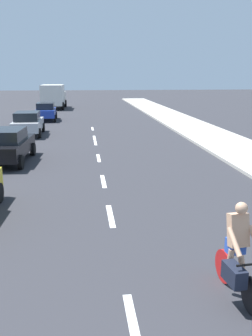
# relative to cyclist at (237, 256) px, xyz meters

# --- Properties ---
(ground_plane) EXTENTS (160.00, 160.00, 0.00)m
(ground_plane) POSITION_rel_cyclist_xyz_m (-1.94, 14.55, -0.83)
(ground_plane) COLOR #2D2D33
(sidewalk_strip) EXTENTS (3.60, 80.00, 0.14)m
(sidewalk_strip) POSITION_rel_cyclist_xyz_m (5.64, 16.55, -0.76)
(sidewalk_strip) COLOR #B2ADA3
(sidewalk_strip) RESTS_ON ground
(lane_stripe_1) EXTENTS (0.16, 1.80, 0.01)m
(lane_stripe_1) POSITION_rel_cyclist_xyz_m (-1.94, -0.59, -0.83)
(lane_stripe_1) COLOR white
(lane_stripe_1) RESTS_ON ground
(lane_stripe_2) EXTENTS (0.16, 1.80, 0.01)m
(lane_stripe_2) POSITION_rel_cyclist_xyz_m (-1.94, 4.38, -0.83)
(lane_stripe_2) COLOR white
(lane_stripe_2) RESTS_ON ground
(lane_stripe_3) EXTENTS (0.16, 1.80, 0.01)m
(lane_stripe_3) POSITION_rel_cyclist_xyz_m (-1.94, 8.05, -0.83)
(lane_stripe_3) COLOR white
(lane_stripe_3) RESTS_ON ground
(lane_stripe_4) EXTENTS (0.16, 1.80, 0.01)m
(lane_stripe_4) POSITION_rel_cyclist_xyz_m (-1.94, 12.23, -0.83)
(lane_stripe_4) COLOR white
(lane_stripe_4) RESTS_ON ground
(lane_stripe_5) EXTENTS (0.16, 1.80, 0.01)m
(lane_stripe_5) POSITION_rel_cyclist_xyz_m (-1.94, 16.59, -0.83)
(lane_stripe_5) COLOR white
(lane_stripe_5) RESTS_ON ground
(lane_stripe_6) EXTENTS (0.16, 1.80, 0.01)m
(lane_stripe_6) POSITION_rel_cyclist_xyz_m (-1.94, 18.31, -0.83)
(lane_stripe_6) COLOR white
(lane_stripe_6) RESTS_ON ground
(lane_stripe_7) EXTENTS (0.16, 1.80, 0.01)m
(lane_stripe_7) POSITION_rel_cyclist_xyz_m (-1.94, 22.60, -0.83)
(lane_stripe_7) COLOR white
(lane_stripe_7) RESTS_ON ground
(cyclist) EXTENTS (0.66, 1.71, 1.82)m
(cyclist) POSITION_rel_cyclist_xyz_m (0.00, 0.00, 0.00)
(cyclist) COLOR black
(cyclist) RESTS_ON ground
(parked_car_black) EXTENTS (2.18, 4.38, 1.57)m
(parked_car_black) POSITION_rel_cyclist_xyz_m (-6.17, 11.80, 0.01)
(parked_car_black) COLOR black
(parked_car_black) RESTS_ON ground
(parked_car_silver) EXTENTS (1.93, 4.11, 1.57)m
(parked_car_silver) POSITION_rel_cyclist_xyz_m (-6.29, 19.95, 0.01)
(parked_car_silver) COLOR #B7BABF
(parked_car_silver) RESTS_ON ground
(parked_car_blue) EXTENTS (1.91, 3.95, 1.57)m
(parked_car_blue) POSITION_rel_cyclist_xyz_m (-5.86, 28.30, 0.00)
(parked_car_blue) COLOR #1E389E
(parked_car_blue) RESTS_ON ground
(delivery_truck) EXTENTS (2.84, 6.32, 2.80)m
(delivery_truck) POSITION_rel_cyclist_xyz_m (-6.00, 40.25, 0.67)
(delivery_truck) COLOR beige
(delivery_truck) RESTS_ON ground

